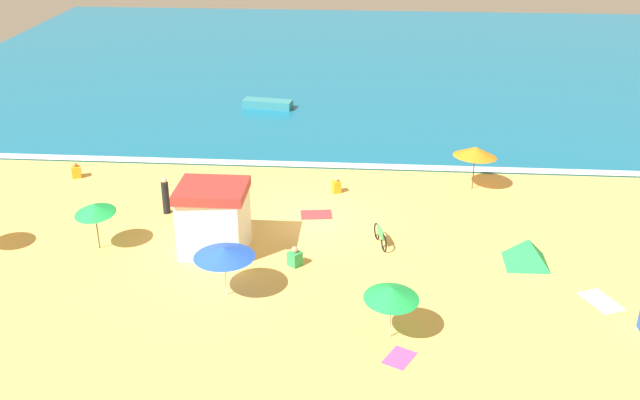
{
  "coord_description": "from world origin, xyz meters",
  "views": [
    {
      "loc": [
        2.47,
        -29.68,
        14.58
      ],
      "look_at": [
        0.19,
        0.37,
        0.8
      ],
      "focal_mm": 41.93,
      "sensor_mm": 36.0,
      "label": 1
    }
  ],
  "objects_px": {
    "beach_umbrella_2": "(475,152)",
    "parked_bicycle": "(380,236)",
    "beach_umbrella_3": "(94,208)",
    "beachgoer_1": "(295,258)",
    "beachgoer_3": "(336,186)",
    "lifeguard_cabana": "(214,218)",
    "beachgoer_0": "(76,171)",
    "small_boat_0": "(268,104)",
    "beach_umbrella_4": "(392,293)",
    "beach_umbrella_0": "(224,252)",
    "beach_tent": "(527,251)",
    "beachgoer_5": "(166,196)"
  },
  "relations": [
    {
      "from": "beach_umbrella_3",
      "to": "beachgoer_1",
      "type": "xyz_separation_m",
      "value": [
        8.16,
        -0.81,
        -1.46
      ]
    },
    {
      "from": "beachgoer_5",
      "to": "beach_tent",
      "type": "bearing_deg",
      "value": -12.72
    },
    {
      "from": "beach_umbrella_3",
      "to": "parked_bicycle",
      "type": "distance_m",
      "value": 11.67
    },
    {
      "from": "beachgoer_0",
      "to": "parked_bicycle",
      "type": "bearing_deg",
      "value": -21.64
    },
    {
      "from": "beach_umbrella_4",
      "to": "beach_tent",
      "type": "relative_size",
      "value": 1.02
    },
    {
      "from": "beach_tent",
      "to": "parked_bicycle",
      "type": "distance_m",
      "value": 5.88
    },
    {
      "from": "beach_umbrella_2",
      "to": "beachgoer_5",
      "type": "distance_m",
      "value": 14.62
    },
    {
      "from": "beach_umbrella_3",
      "to": "beach_tent",
      "type": "bearing_deg",
      "value": 0.16
    },
    {
      "from": "beach_umbrella_2",
      "to": "parked_bicycle",
      "type": "relative_size",
      "value": 1.68
    },
    {
      "from": "beach_umbrella_2",
      "to": "beachgoer_1",
      "type": "height_order",
      "value": "beach_umbrella_2"
    },
    {
      "from": "beach_tent",
      "to": "beachgoer_1",
      "type": "relative_size",
      "value": 2.91
    },
    {
      "from": "beach_umbrella_0",
      "to": "beach_umbrella_3",
      "type": "height_order",
      "value": "beach_umbrella_3"
    },
    {
      "from": "beachgoer_0",
      "to": "beachgoer_1",
      "type": "bearing_deg",
      "value": -34.16
    },
    {
      "from": "beach_umbrella_0",
      "to": "beachgoer_3",
      "type": "relative_size",
      "value": 3.89
    },
    {
      "from": "beachgoer_1",
      "to": "beachgoer_3",
      "type": "height_order",
      "value": "beachgoer_1"
    },
    {
      "from": "beachgoer_0",
      "to": "small_boat_0",
      "type": "bearing_deg",
      "value": 55.96
    },
    {
      "from": "lifeguard_cabana",
      "to": "beachgoer_1",
      "type": "xyz_separation_m",
      "value": [
        3.35,
        -0.95,
        -1.13
      ]
    },
    {
      "from": "parked_bicycle",
      "to": "lifeguard_cabana",
      "type": "bearing_deg",
      "value": -170.91
    },
    {
      "from": "beach_umbrella_3",
      "to": "beach_umbrella_4",
      "type": "relative_size",
      "value": 0.91
    },
    {
      "from": "beach_umbrella_0",
      "to": "beachgoer_1",
      "type": "bearing_deg",
      "value": 46.33
    },
    {
      "from": "beachgoer_3",
      "to": "parked_bicycle",
      "type": "bearing_deg",
      "value": -67.82
    },
    {
      "from": "beachgoer_0",
      "to": "beach_umbrella_3",
      "type": "bearing_deg",
      "value": -62.86
    },
    {
      "from": "beach_umbrella_0",
      "to": "beach_umbrella_4",
      "type": "height_order",
      "value": "same"
    },
    {
      "from": "beach_umbrella_0",
      "to": "beachgoer_5",
      "type": "bearing_deg",
      "value": 120.87
    },
    {
      "from": "beachgoer_0",
      "to": "small_boat_0",
      "type": "xyz_separation_m",
      "value": [
        8.02,
        11.87,
        0.03
      ]
    },
    {
      "from": "beach_umbrella_4",
      "to": "parked_bicycle",
      "type": "xyz_separation_m",
      "value": [
        -0.34,
        6.61,
        -1.32
      ]
    },
    {
      "from": "beachgoer_0",
      "to": "small_boat_0",
      "type": "height_order",
      "value": "beachgoer_0"
    },
    {
      "from": "lifeguard_cabana",
      "to": "beach_umbrella_4",
      "type": "distance_m",
      "value": 8.96
    },
    {
      "from": "beach_umbrella_0",
      "to": "beachgoer_0",
      "type": "bearing_deg",
      "value": 132.64
    },
    {
      "from": "beachgoer_3",
      "to": "lifeguard_cabana",
      "type": "bearing_deg",
      "value": -126.44
    },
    {
      "from": "beach_umbrella_0",
      "to": "parked_bicycle",
      "type": "bearing_deg",
      "value": 38.05
    },
    {
      "from": "beach_umbrella_2",
      "to": "parked_bicycle",
      "type": "height_order",
      "value": "beach_umbrella_2"
    },
    {
      "from": "lifeguard_cabana",
      "to": "beach_umbrella_3",
      "type": "height_order",
      "value": "lifeguard_cabana"
    },
    {
      "from": "parked_bicycle",
      "to": "beachgoer_3",
      "type": "relative_size",
      "value": 2.28
    },
    {
      "from": "lifeguard_cabana",
      "to": "beachgoer_0",
      "type": "distance_m",
      "value": 11.17
    },
    {
      "from": "beach_umbrella_0",
      "to": "beach_tent",
      "type": "height_order",
      "value": "beach_umbrella_0"
    },
    {
      "from": "lifeguard_cabana",
      "to": "beach_umbrella_4",
      "type": "bearing_deg",
      "value": -38.16
    },
    {
      "from": "beach_umbrella_4",
      "to": "beach_umbrella_3",
      "type": "bearing_deg",
      "value": 155.54
    },
    {
      "from": "beach_umbrella_3",
      "to": "parked_bicycle",
      "type": "xyz_separation_m",
      "value": [
        11.51,
        1.21,
        -1.42
      ]
    },
    {
      "from": "small_boat_0",
      "to": "beach_umbrella_4",
      "type": "bearing_deg",
      "value": -72.87
    },
    {
      "from": "beachgoer_1",
      "to": "beachgoer_3",
      "type": "distance_m",
      "value": 7.29
    },
    {
      "from": "small_boat_0",
      "to": "beach_tent",
      "type": "bearing_deg",
      "value": -55.77
    },
    {
      "from": "beach_umbrella_0",
      "to": "small_boat_0",
      "type": "xyz_separation_m",
      "value": [
        -1.6,
        22.31,
        -1.42
      ]
    },
    {
      "from": "beach_umbrella_4",
      "to": "beachgoer_5",
      "type": "distance_m",
      "value": 13.4
    },
    {
      "from": "beachgoer_1",
      "to": "small_boat_0",
      "type": "bearing_deg",
      "value": 100.98
    },
    {
      "from": "beachgoer_3",
      "to": "small_boat_0",
      "type": "distance_m",
      "value": 13.74
    },
    {
      "from": "beach_umbrella_2",
      "to": "beachgoer_5",
      "type": "bearing_deg",
      "value": -164.86
    },
    {
      "from": "beachgoer_0",
      "to": "beachgoer_3",
      "type": "relative_size",
      "value": 1.01
    },
    {
      "from": "small_boat_0",
      "to": "lifeguard_cabana",
      "type": "bearing_deg",
      "value": -88.45
    },
    {
      "from": "beachgoer_0",
      "to": "beachgoer_5",
      "type": "distance_m",
      "value": 6.76
    }
  ]
}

